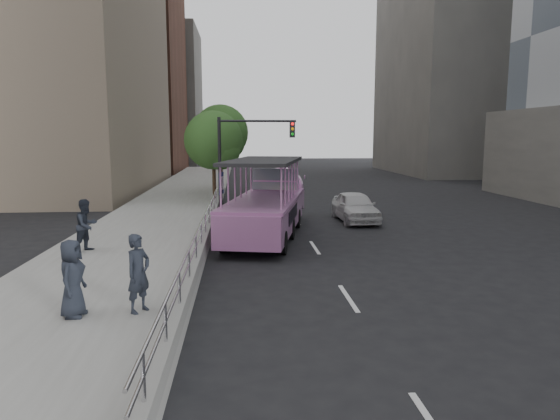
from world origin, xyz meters
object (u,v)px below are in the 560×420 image
(street_tree_far, at_px, (222,135))
(pedestrian_far, at_px, (72,278))
(duck_boat, at_px, (269,206))
(pedestrian_mid, at_px, (86,225))
(street_tree_near, at_px, (215,143))
(car, at_px, (355,207))
(pedestrian_near, at_px, (138,273))
(parking_sign, at_px, (222,197))
(traffic_signal, at_px, (242,149))

(street_tree_far, bearing_deg, pedestrian_far, -95.26)
(duck_boat, distance_m, pedestrian_far, 11.62)
(street_tree_far, bearing_deg, pedestrian_mid, -101.64)
(pedestrian_mid, height_order, street_tree_near, street_tree_near)
(car, relative_size, pedestrian_near, 2.44)
(duck_boat, relative_size, parking_sign, 3.70)
(pedestrian_mid, relative_size, parking_sign, 0.65)
(street_tree_near, relative_size, street_tree_far, 0.89)
(car, distance_m, traffic_signal, 6.82)
(pedestrian_near, xyz_separation_m, street_tree_far, (0.98, 25.36, 3.12))
(duck_boat, distance_m, traffic_signal, 6.13)
(duck_boat, xyz_separation_m, car, (4.44, 2.78, -0.48))
(pedestrian_mid, distance_m, street_tree_far, 19.81)
(pedestrian_mid, xyz_separation_m, street_tree_near, (3.75, 13.16, 2.62))
(duck_boat, xyz_separation_m, street_tree_near, (-2.72, 9.01, 2.60))
(duck_boat, relative_size, traffic_signal, 1.95)
(pedestrian_near, distance_m, pedestrian_far, 1.39)
(pedestrian_mid, distance_m, parking_sign, 5.58)
(car, distance_m, street_tree_far, 14.52)
(street_tree_near, bearing_deg, pedestrian_near, -92.29)
(pedestrian_mid, xyz_separation_m, parking_sign, (4.47, 3.30, 0.53))
(parking_sign, bearing_deg, car, 29.38)
(car, height_order, pedestrian_mid, pedestrian_mid)
(car, relative_size, traffic_signal, 0.83)
(pedestrian_near, distance_m, traffic_signal, 16.27)
(pedestrian_near, bearing_deg, car, 2.29)
(car, height_order, street_tree_near, street_tree_near)
(traffic_signal, bearing_deg, parking_sign, -97.74)
(pedestrian_near, xyz_separation_m, parking_sign, (1.50, 9.51, 0.54))
(parking_sign, bearing_deg, street_tree_near, 94.20)
(car, relative_size, street_tree_far, 0.67)
(pedestrian_near, distance_m, parking_sign, 9.64)
(pedestrian_far, relative_size, street_tree_near, 0.30)
(street_tree_near, xyz_separation_m, street_tree_far, (0.20, 6.00, 0.49))
(pedestrian_far, xyz_separation_m, parking_sign, (2.87, 9.70, 0.57))
(pedestrian_near, distance_m, street_tree_far, 25.57)
(parking_sign, distance_m, street_tree_near, 10.10)
(pedestrian_mid, bearing_deg, street_tree_near, 13.76)
(car, bearing_deg, traffic_signal, 151.68)
(pedestrian_mid, height_order, street_tree_far, street_tree_far)
(pedestrian_near, relative_size, traffic_signal, 0.34)
(parking_sign, xyz_separation_m, street_tree_near, (-0.72, 9.85, 2.09))
(traffic_signal, distance_m, street_tree_far, 9.57)
(duck_boat, relative_size, pedestrian_mid, 5.66)
(car, relative_size, parking_sign, 1.58)
(parking_sign, bearing_deg, pedestrian_mid, -143.52)
(duck_boat, bearing_deg, pedestrian_far, -114.82)
(duck_boat, distance_m, street_tree_far, 15.53)
(duck_boat, height_order, traffic_signal, traffic_signal)
(pedestrian_near, height_order, traffic_signal, traffic_signal)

